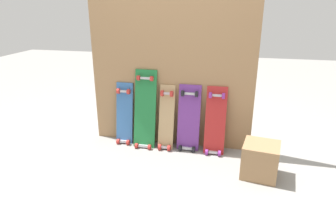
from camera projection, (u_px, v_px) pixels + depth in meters
The scene contains 8 objects.
ground_plane at pixel (169, 145), 3.38m from camera, with size 12.00×12.00×0.00m, color gray.
plywood_wall_panel at pixel (171, 66), 3.15m from camera, with size 1.73×0.04×1.74m, color #99724C.
skateboard_blue at pixel (124, 116), 3.36m from camera, with size 0.19×0.18×0.74m.
skateboard_green at pixel (145, 112), 3.26m from camera, with size 0.23×0.24×0.90m.
skateboard_natural at pixel (166, 120), 3.24m from camera, with size 0.16×0.23×0.74m.
skateboard_purple at pixel (189, 121), 3.20m from camera, with size 0.23×0.20×0.76m.
skateboard_red at pixel (215, 124), 3.13m from camera, with size 0.21×0.23×0.76m.
wooden_crate at pixel (260, 160), 2.74m from camera, with size 0.31×0.31×0.31m, color #99724C.
Camera 1 is at (0.65, -2.99, 1.50)m, focal length 32.54 mm.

